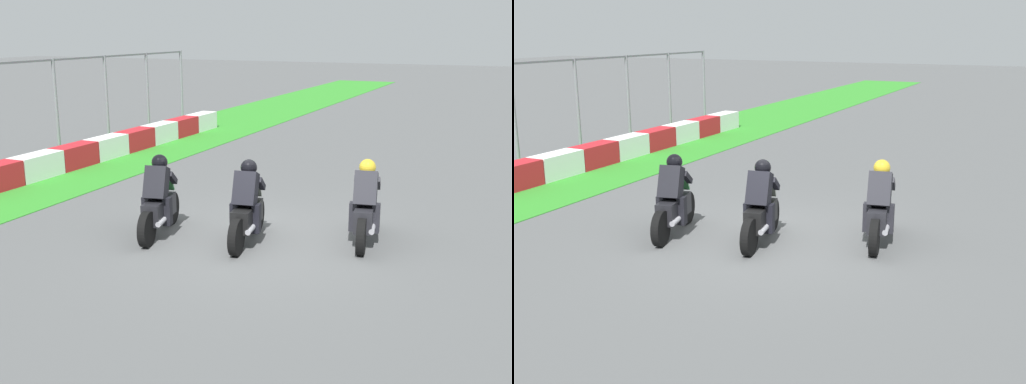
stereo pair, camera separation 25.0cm
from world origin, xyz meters
The scene contains 4 objects.
ground_plane centered at (0.00, 0.00, 0.00)m, with size 120.00×120.00×0.00m, color #545656.
rider_lane_a centered at (0.72, -1.81, 0.62)m, with size 2.03×0.61×1.51m.
rider_lane_b centered at (-0.17, 0.12, 0.62)m, with size 2.04×0.60×1.51m.
rider_lane_c centered at (-0.43, 1.81, 0.62)m, with size 2.02×0.67×1.51m.
Camera 1 is at (-10.09, -4.44, 3.77)m, focal length 44.52 mm.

